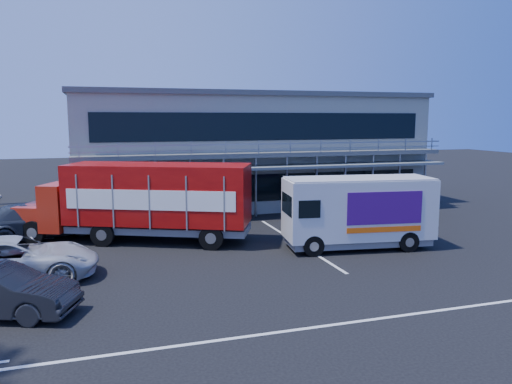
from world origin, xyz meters
name	(u,v)px	position (x,y,z in m)	size (l,w,h in m)	color
ground	(278,264)	(0.00, 0.00, 0.00)	(120.00, 120.00, 0.00)	black
building	(245,148)	(3.00, 14.94, 3.66)	(22.40, 12.00, 7.30)	gray
red_truck	(143,199)	(-4.67, 5.31, 1.98)	(10.77, 6.68, 3.61)	#B11F0E
white_van	(358,211)	(4.18, 1.24, 1.66)	(6.65, 3.04, 3.13)	silver
parked_car_c	(15,259)	(-9.50, 0.80, 0.78)	(2.59, 5.62, 1.56)	#BCBCBE
parked_car_d	(37,221)	(-9.50, 7.60, 0.83)	(2.32, 5.70, 1.65)	#2F363F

